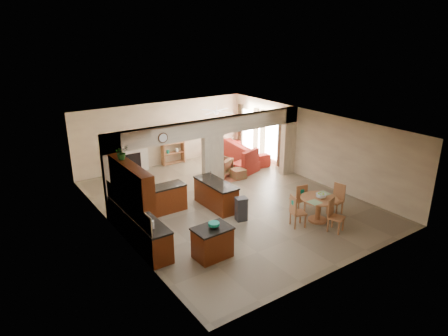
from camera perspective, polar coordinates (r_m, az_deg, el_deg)
floor at (r=14.15m, az=0.64°, el=-4.82°), size 10.00×10.00×0.00m
ceiling at (r=13.25m, az=0.69°, el=6.28°), size 10.00×10.00×0.00m
wall_back at (r=17.78m, az=-8.68°, el=4.86°), size 8.00×0.00×8.00m
wall_front at (r=10.27m, az=17.05°, el=-6.97°), size 8.00×0.00×8.00m
wall_left at (r=11.93m, az=-15.27°, el=-3.01°), size 0.00×10.00×10.00m
wall_right at (r=16.17m, az=12.36°, el=3.14°), size 0.00×10.00×10.00m
partition_left_pier at (r=12.91m, az=-15.54°, el=-1.31°), size 0.60×0.25×2.80m
partition_center_pier at (r=14.52m, az=-1.61°, el=0.48°), size 0.80×0.25×2.20m
partition_right_pier at (r=16.63m, az=9.16°, el=3.81°), size 0.60×0.25×2.80m
partition_header at (r=14.12m, az=-1.67°, el=5.86°), size 8.00×0.25×0.60m
kitchen_counter at (r=12.33m, az=-11.25°, el=-6.70°), size 2.52×3.29×1.48m
upper_cabinets at (r=11.10m, az=-13.22°, el=-1.67°), size 0.35×2.40×0.90m
peninsula at (r=13.57m, az=-1.15°, el=-3.82°), size 0.70×1.85×0.91m
wall_clock at (r=13.06m, az=-8.71°, el=4.28°), size 0.34×0.03×0.34m
rug at (r=16.37m, az=-0.15°, el=-1.33°), size 1.60×1.30×0.01m
fireplace at (r=17.25m, az=-13.07°, el=1.38°), size 1.60×0.35×1.20m
shelving_unit at (r=17.91m, az=-7.34°, el=3.37°), size 1.00×0.32×1.80m
window_a at (r=17.78m, az=6.89°, el=4.27°), size 0.02×0.90×1.90m
window_b at (r=19.05m, az=3.52°, el=5.40°), size 0.02×0.90×1.90m
glazed_door at (r=18.44m, az=5.13°, el=4.41°), size 0.02×0.70×2.10m
drape_a_left at (r=17.33m, az=8.09°, el=3.81°), size 0.10×0.28×2.30m
drape_a_right at (r=18.20m, az=5.55°, el=4.67°), size 0.10×0.28×2.30m
drape_b_left at (r=18.57m, az=4.56°, el=5.01°), size 0.10×0.28×2.30m
drape_b_right at (r=19.48m, az=2.34°, el=5.75°), size 0.10×0.28×2.30m
ceiling_fan at (r=16.54m, az=-1.07°, el=8.10°), size 1.00×1.00×0.10m
kitchen_island at (r=10.77m, az=-1.67°, el=-10.56°), size 1.03×0.75×0.87m
teal_bowl at (r=10.55m, az=-1.46°, el=-8.15°), size 0.30×0.30×0.14m
trash_can at (r=12.71m, az=2.48°, el=-6.01°), size 0.40×0.36×0.72m
dining_table at (r=12.94m, az=13.34°, el=-5.27°), size 1.17×1.17×0.79m
fruit_bowl at (r=12.78m, az=13.70°, el=-3.87°), size 0.32×0.32×0.17m
sofa at (r=18.44m, az=2.88°, el=2.41°), size 2.99×1.52×0.84m
chaise at (r=16.97m, az=3.06°, el=0.13°), size 1.24×1.12×0.41m
armchair at (r=16.48m, az=-0.50°, el=0.16°), size 1.07×1.08×0.74m
ottoman at (r=16.25m, az=2.04°, el=-0.81°), size 0.56×0.56×0.38m
plant at (r=11.34m, az=-14.44°, el=2.18°), size 0.43×0.39×0.40m
chair_north at (r=13.33m, az=10.74°, el=-4.16°), size 0.49×0.49×1.02m
chair_east at (r=13.61m, az=15.85°, el=-4.10°), size 0.48×0.48×1.02m
chair_south at (r=12.45m, az=15.41°, el=-6.33°), size 0.53×0.53×1.02m
chair_west at (r=12.43m, az=10.23°, el=-5.94°), size 0.53×0.53×1.02m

